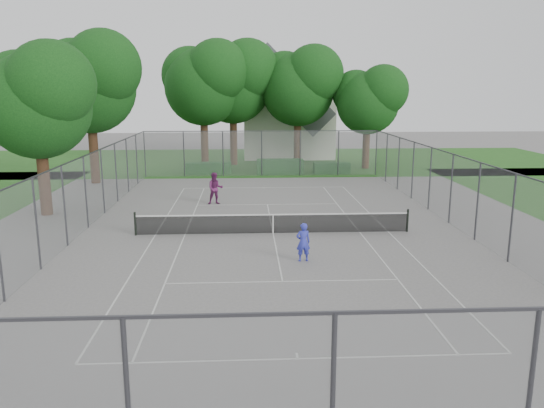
{
  "coord_description": "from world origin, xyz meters",
  "views": [
    {
      "loc": [
        -1.25,
        -24.0,
        6.62
      ],
      "look_at": [
        0.0,
        1.0,
        1.2
      ],
      "focal_mm": 35.0,
      "sensor_mm": 36.0,
      "label": 1
    }
  ],
  "objects_px": {
    "house": "(288,113)",
    "girl_player": "(303,242)",
    "tennis_net": "(273,223)",
    "woman_player": "(215,188)"
  },
  "relations": [
    {
      "from": "girl_player",
      "to": "woman_player",
      "type": "relative_size",
      "value": 0.82
    },
    {
      "from": "house",
      "to": "woman_player",
      "type": "distance_m",
      "value": 23.62
    },
    {
      "from": "girl_player",
      "to": "house",
      "type": "bearing_deg",
      "value": -99.87
    },
    {
      "from": "tennis_net",
      "to": "house",
      "type": "relative_size",
      "value": 1.19
    },
    {
      "from": "tennis_net",
      "to": "woman_player",
      "type": "bearing_deg",
      "value": 114.54
    },
    {
      "from": "house",
      "to": "girl_player",
      "type": "distance_m",
      "value": 33.65
    },
    {
      "from": "house",
      "to": "woman_player",
      "type": "relative_size",
      "value": 5.77
    },
    {
      "from": "girl_player",
      "to": "tennis_net",
      "type": "bearing_deg",
      "value": -83.26
    },
    {
      "from": "house",
      "to": "girl_player",
      "type": "relative_size",
      "value": 7.0
    },
    {
      "from": "house",
      "to": "tennis_net",
      "type": "bearing_deg",
      "value": -95.82
    }
  ]
}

